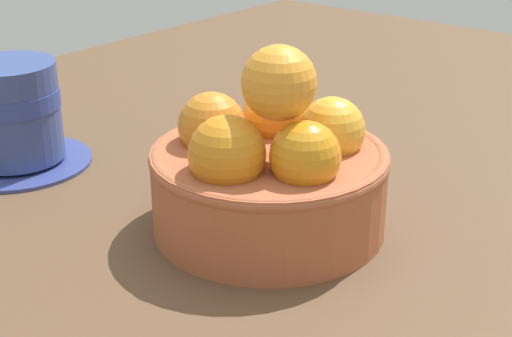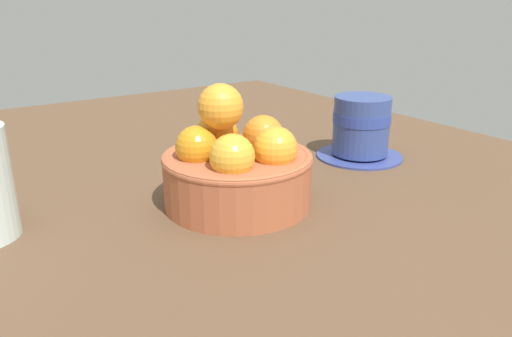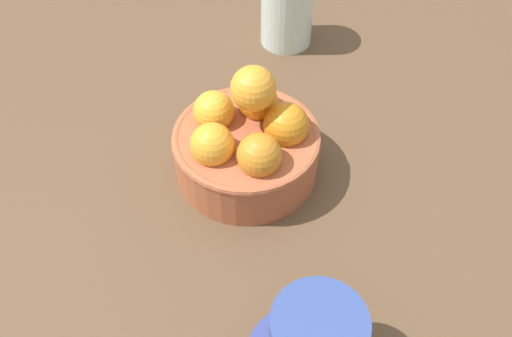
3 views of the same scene
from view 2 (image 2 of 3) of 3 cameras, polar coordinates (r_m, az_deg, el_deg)
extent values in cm
cube|color=brown|center=(56.38, -2.03, -6.09)|extent=(132.15, 97.01, 4.48)
cylinder|color=#AD5938|center=(54.38, -2.09, -1.24)|extent=(15.93, 15.93, 5.72)
torus|color=#AD5938|center=(53.56, -2.13, 1.22)|extent=(16.13, 16.13, 1.00)
sphere|color=orange|center=(56.74, -4.28, 3.84)|extent=(4.92, 4.92, 4.92)
sphere|color=orange|center=(52.48, -6.74, 2.46)|extent=(4.48, 4.48, 4.48)
sphere|color=gold|center=(49.04, -2.72, 1.36)|extent=(4.53, 4.53, 4.53)
sphere|color=orange|center=(51.53, 2.19, 2.26)|extent=(4.64, 4.64, 4.64)
sphere|color=orange|center=(56.20, 0.82, 3.74)|extent=(4.64, 4.64, 4.64)
sphere|color=orange|center=(52.12, -4.05, 7.03)|extent=(4.78, 4.78, 4.78)
cylinder|color=#354289|center=(72.38, 11.64, 1.53)|extent=(12.03, 12.03, 0.60)
cylinder|color=#33478C|center=(71.20, 11.87, 4.83)|extent=(7.77, 7.77, 8.01)
cylinder|color=#2D4299|center=(70.95, 11.93, 5.67)|extent=(7.93, 7.93, 1.44)
camera|label=1|loc=(0.80, -37.58, 17.56)|focal=53.03mm
camera|label=3|loc=(0.84, 28.92, 35.08)|focal=38.58mm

